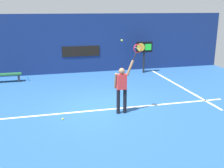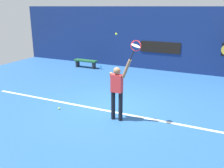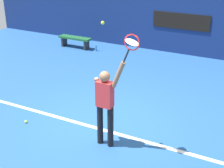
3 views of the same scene
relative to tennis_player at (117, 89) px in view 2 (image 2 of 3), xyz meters
The scene contains 10 objects.
ground_plane 1.38m from the tennis_player, 121.74° to the left, with size 18.00×18.00×0.00m, color #23518C.
back_wall 7.00m from the tennis_player, 94.10° to the left, with size 18.00×0.20×3.41m, color navy.
sponsor_banner_center 6.85m from the tennis_player, 94.17° to the left, with size 2.20×0.03×0.60m, color black.
court_baseline 1.21m from the tennis_player, 136.89° to the left, with size 10.00×0.10×0.01m, color white.
tennis_player is the anchor object (origin of this frame).
tennis_racket 1.43m from the tennis_player, ahead, with size 0.41×0.27×0.62m.
tennis_ball 1.65m from the tennis_player, 132.39° to the right, with size 0.07×0.07×0.07m, color #CCE033.
court_bench 7.26m from the tennis_player, 128.76° to the left, with size 1.40×0.36×0.45m.
water_bottle 6.71m from the tennis_player, 122.09° to the left, with size 0.07×0.07×0.24m, color #338CD8.
spare_ball 2.36m from the tennis_player, behind, with size 0.07×0.07×0.07m, color #CCE033.
Camera 2 is at (3.45, -7.42, 3.42)m, focal length 40.31 mm.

